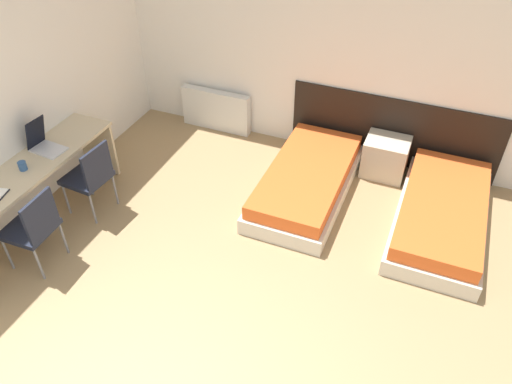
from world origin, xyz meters
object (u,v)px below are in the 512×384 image
(chair_near_notebook, at_px, (33,226))
(bed_near_door, at_px, (442,214))
(laptop, at_px, (44,144))
(bed_near_window, at_px, (307,181))
(nightstand, at_px, (385,157))
(chair_near_laptop, at_px, (90,175))

(chair_near_notebook, bearing_deg, bed_near_door, 27.99)
(bed_near_door, relative_size, laptop, 5.18)
(laptop, bearing_deg, bed_near_window, 30.78)
(chair_near_notebook, height_order, laptop, laptop)
(nightstand, distance_m, laptop, 3.82)
(chair_near_notebook, distance_m, laptop, 0.97)
(bed_near_window, xyz_separation_m, chair_near_laptop, (-2.03, -1.17, 0.32))
(bed_near_window, bearing_deg, nightstand, 44.08)
(laptop, bearing_deg, chair_near_laptop, 11.69)
(nightstand, xyz_separation_m, chair_near_notebook, (-2.77, -2.74, 0.25))
(bed_near_window, distance_m, chair_near_laptop, 2.37)
(bed_near_window, height_order, bed_near_door, same)
(nightstand, bearing_deg, bed_near_door, -44.08)
(bed_near_window, height_order, chair_near_laptop, chair_near_laptop)
(laptop, bearing_deg, nightstand, 35.57)
(bed_near_window, xyz_separation_m, laptop, (-2.49, -1.23, 0.63))
(bed_near_door, bearing_deg, bed_near_window, 180.00)
(bed_near_door, bearing_deg, nightstand, 135.92)
(laptop, bearing_deg, chair_near_notebook, -55.75)
(nightstand, relative_size, chair_near_notebook, 0.59)
(nightstand, xyz_separation_m, chair_near_laptop, (-2.78, -1.89, 0.25))
(chair_near_laptop, xyz_separation_m, laptop, (-0.45, -0.06, 0.32))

